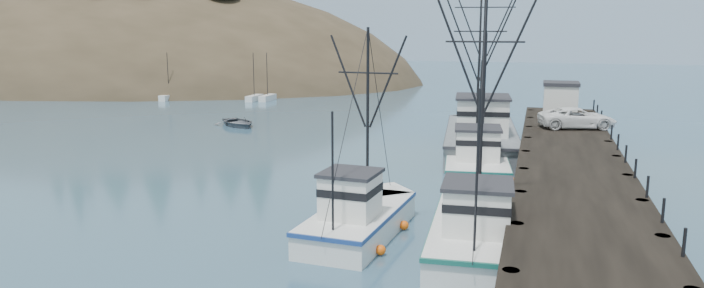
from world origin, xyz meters
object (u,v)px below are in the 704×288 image
pier (570,158)px  pickup_truck (577,118)px  trawler_far (476,160)px  pier_shed (560,98)px  trawler_mid (361,217)px  work_vessel (481,136)px  trawler_near (477,228)px  motorboat (238,126)px

pier → pickup_truck: (0.86, 10.13, 1.09)m
trawler_far → pier_shed: 17.10m
trawler_mid → work_vessel: size_ratio=0.56×
pier_shed → pickup_truck: pier_shed is taller
trawler_near → work_vessel: size_ratio=0.67×
work_vessel → trawler_far: bearing=-87.3°
pier_shed → trawler_near: bearing=-97.8°
trawler_far → trawler_mid: bearing=-105.2°
work_vessel → motorboat: work_vessel is taller
trawler_mid → trawler_far: trawler_far is taller
trawler_near → pier_shed: (4.17, 30.46, 2.60)m
trawler_near → trawler_mid: bearing=178.7°
trawler_far → work_vessel: size_ratio=0.70×
pier → work_vessel: size_ratio=2.50×
pier → pickup_truck: size_ratio=7.86×
motorboat → trawler_far: bearing=-77.9°
pier_shed → pickup_truck: (1.02, -7.87, -0.64)m
trawler_far → pickup_truck: size_ratio=2.19×
trawler_far → pier_shed: size_ratio=3.82×
pier → pier_shed: bearing=90.5°
trawler_mid → trawler_far: bearing=74.8°
trawler_near → pier_shed: bearing=82.2°
motorboat → pier_shed: bearing=-43.9°
pier_shed → pickup_truck: size_ratio=0.57×
trawler_far → pier_shed: bearing=70.6°
pier → motorboat: 33.52m
trawler_far → pickup_truck: (6.65, 8.07, 1.96)m
trawler_far → pier_shed: trawler_far is taller
trawler_far → pickup_truck: trawler_far is taller
pier → pier_shed: size_ratio=13.75×
work_vessel → motorboat: 24.55m
pier → trawler_mid: trawler_mid is taller
pier → work_vessel: (-6.12, 8.99, -0.46)m
trawler_near → trawler_far: 14.59m
trawler_mid → motorboat: 34.10m
trawler_near → trawler_mid: trawler_near is taller
motorboat → pickup_truck: bearing=-58.6°
trawler_far → pier_shed: (5.63, 15.94, 2.60)m
trawler_mid → motorboat: (-20.16, 27.49, -0.82)m
trawler_near → pickup_truck: 23.26m
pier_shed → motorboat: (-29.69, -2.85, -3.42)m
trawler_near → motorboat: trawler_near is taller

